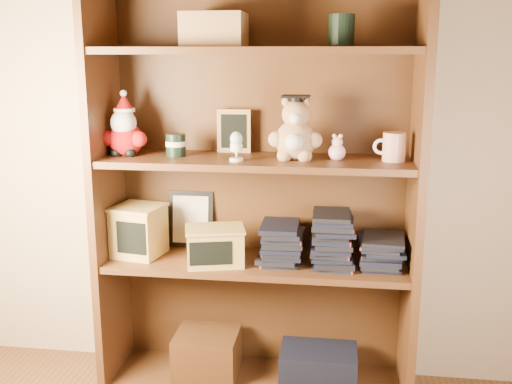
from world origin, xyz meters
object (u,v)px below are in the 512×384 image
teacher_mug (394,147)px  treats_box (139,230)px  grad_teddy_bear (295,135)px  bookcase (257,199)px

teacher_mug → treats_box: teacher_mug is taller
grad_teddy_bear → teacher_mug: (0.35, 0.01, -0.04)m
treats_box → bookcase: bearing=6.4°
grad_teddy_bear → teacher_mug: bearing=1.2°
bookcase → teacher_mug: 0.55m
bookcase → grad_teddy_bear: (0.15, -0.06, 0.26)m
bookcase → teacher_mug: bearing=-5.8°
bookcase → treats_box: 0.48m
bookcase → teacher_mug: (0.50, -0.05, 0.22)m
teacher_mug → treats_box: bearing=-179.9°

